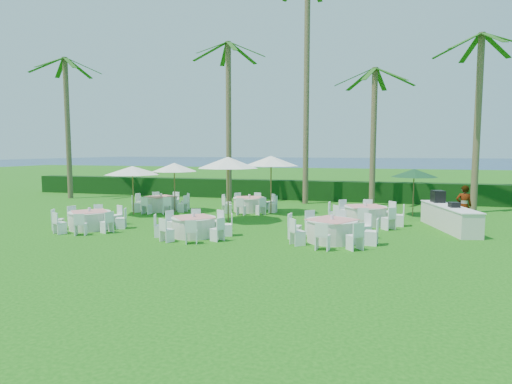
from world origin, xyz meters
TOP-DOWN VIEW (x-y plane):
  - ground at (0.00, 0.00)m, footprint 120.00×120.00m
  - hedge at (0.00, 12.00)m, footprint 34.00×1.00m
  - ocean at (0.00, 102.00)m, footprint 260.00×260.00m
  - banquet_table_a at (-4.00, -0.20)m, footprint 2.70×2.70m
  - banquet_table_b at (0.51, -0.38)m, footprint 2.73×2.73m
  - banquet_table_c at (5.38, 0.06)m, footprint 3.05×3.05m
  - banquet_table_d at (-3.80, 5.19)m, footprint 2.91×2.91m
  - banquet_table_e at (0.63, 6.15)m, footprint 2.85×2.85m
  - banquet_table_f at (6.38, 3.88)m, footprint 3.06×3.06m
  - umbrella_a at (-4.40, 3.57)m, footprint 2.65×2.65m
  - umbrella_b at (0.64, 2.96)m, footprint 2.69×2.69m
  - umbrella_c at (-2.94, 5.02)m, footprint 2.32×2.32m
  - umbrella_d at (1.83, 5.81)m, footprint 2.69×2.69m
  - umbrella_green at (8.46, 6.80)m, footprint 2.10×2.10m
  - buffet_table at (9.54, 3.61)m, footprint 1.80×4.08m
  - staff_person at (10.24, 4.61)m, footprint 0.61×0.40m
  - palm_b at (-1.69, 9.63)m, footprint 4.40×3.95m
  - palm_c at (2.82, 10.13)m, footprint 4.25×4.37m
  - palm_d at (6.54, 10.38)m, footprint 4.31×4.33m
  - palm_e at (11.43, 8.84)m, footprint 4.30×4.34m
  - palm_f at (-12.23, 8.74)m, footprint 4.15×4.40m

SIDE VIEW (x-z plane):
  - ground at x=0.00m, z-range 0.00..0.00m
  - ocean at x=0.00m, z-range 0.00..0.00m
  - banquet_table_a at x=-4.00m, z-range -0.06..0.80m
  - banquet_table_b at x=0.51m, z-range -0.06..0.80m
  - banquet_table_e at x=0.63m, z-range -0.06..0.82m
  - banquet_table_d at x=-3.80m, z-range -0.06..0.83m
  - banquet_table_c at x=5.38m, z-range -0.06..0.86m
  - banquet_table_f at x=6.38m, z-range -0.06..0.87m
  - buffet_table at x=9.54m, z-range -0.21..1.21m
  - hedge at x=0.00m, z-range 0.00..1.20m
  - staff_person at x=10.24m, z-range 0.00..1.67m
  - umbrella_green at x=8.46m, z-range 0.92..3.14m
  - umbrella_a at x=-4.40m, z-range 0.96..3.30m
  - umbrella_c at x=-2.94m, z-range 1.01..3.47m
  - umbrella_b at x=0.64m, z-range 1.16..3.96m
  - umbrella_d at x=1.83m, z-range 1.16..3.98m
  - palm_d at x=6.54m, z-range 0.44..8.04m
  - palm_e at x=11.43m, z-range 0.45..9.15m
  - palm_f at x=-12.23m, z-range 0.46..9.36m
  - palm_b at x=-1.69m, z-range 0.46..9.82m
  - palm_c at x=2.82m, z-range 0.49..13.43m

